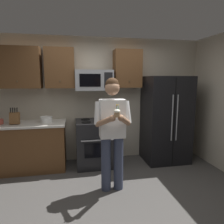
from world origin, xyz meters
The scene contains 11 objects.
ground_plane centered at (0.00, 0.00, 0.00)m, with size 6.00×6.00×0.00m, color #474442.
wall_back centered at (0.00, 1.75, 1.30)m, with size 4.40×0.10×2.60m, color #B7AD99.
oven_range centered at (-0.15, 1.36, 0.46)m, with size 0.76×0.70×0.93m.
microwave centered at (-0.15, 1.48, 1.72)m, with size 0.74×0.41×0.40m.
refrigerator centered at (1.35, 1.32, 0.90)m, with size 0.90×0.75×1.80m.
cabinet_row_upper centered at (-0.72, 1.53, 1.95)m, with size 2.78×0.36×0.76m.
counter_left centered at (-1.45, 1.38, 0.46)m, with size 1.44×0.66×0.92m.
knife_block centered at (-1.63, 1.33, 1.03)m, with size 0.16×0.15×0.32m.
bowl_large_white centered at (-1.09, 1.40, 0.98)m, with size 0.24×0.24×0.11m.
person centered at (0.01, 0.35, 1.00)m, with size 0.60×0.48×1.76m.
cupcake centered at (0.01, 0.03, 1.29)m, with size 0.09×0.09×0.17m.
Camera 1 is at (-0.56, -2.56, 1.73)m, focal length 32.19 mm.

